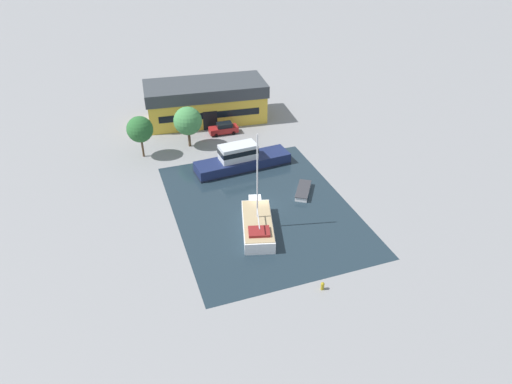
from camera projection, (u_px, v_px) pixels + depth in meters
name	position (u px, v px, depth m)	size (l,w,h in m)	color
ground_plane	(262.00, 208.00, 54.05)	(440.00, 440.00, 0.00)	gray
water_canal	(262.00, 208.00, 54.05)	(20.23, 26.64, 0.01)	#1E2D38
warehouse_building	(206.00, 101.00, 74.07)	(19.90, 10.25, 6.21)	gold
quay_tree_near_building	(188.00, 121.00, 65.35)	(4.10, 4.10, 6.07)	brown
quay_tree_by_water	(140.00, 129.00, 62.56)	(3.63, 3.63, 6.02)	brown
parked_car	(224.00, 128.00, 70.61)	(4.50, 1.88, 1.77)	maroon
sailboat_moored	(257.00, 224.00, 50.00)	(5.22, 9.55, 11.48)	white
motor_cruiser	(241.00, 160.00, 61.40)	(13.33, 4.46, 3.53)	#19234C
small_dinghy	(303.00, 191.00, 56.54)	(3.59, 4.47, 0.68)	white
mooring_bollard	(322.00, 286.00, 42.54)	(0.36, 0.36, 0.84)	olive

